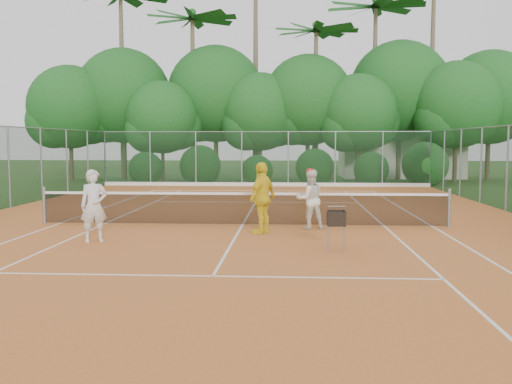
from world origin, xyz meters
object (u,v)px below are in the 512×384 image
(player_white, at_px, (94,206))
(player_center_grp, at_px, (310,199))
(player_yellow, at_px, (262,198))
(ball_hopper, at_px, (336,219))

(player_white, relative_size, player_center_grp, 1.04)
(player_yellow, bearing_deg, player_center_grp, 154.17)
(player_center_grp, xyz_separation_m, player_yellow, (-1.29, -0.92, 0.11))
(player_white, xyz_separation_m, player_center_grp, (5.31, 2.44, -0.04))
(player_white, relative_size, ball_hopper, 1.97)
(player_white, distance_m, ball_hopper, 5.84)
(player_white, height_order, ball_hopper, player_white)
(player_center_grp, distance_m, ball_hopper, 3.25)
(player_center_grp, height_order, player_yellow, player_yellow)
(player_white, bearing_deg, player_yellow, -6.24)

